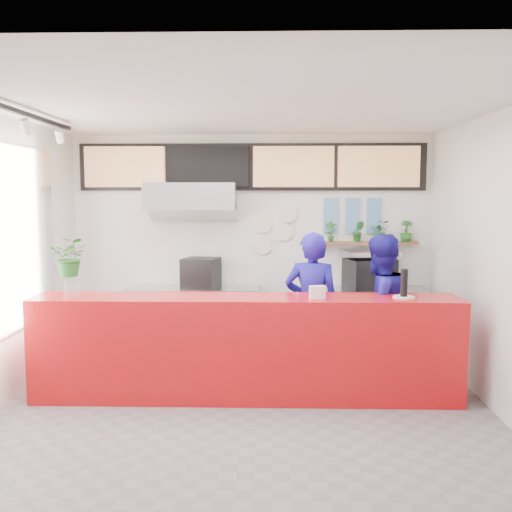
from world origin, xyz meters
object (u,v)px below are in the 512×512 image
at_px(espresso_machine, 370,274).
at_px(staff_center, 312,307).
at_px(service_counter, 246,348).
at_px(panini_oven, 201,273).
at_px(pepper_mill, 404,283).
at_px(staff_right, 378,311).

height_order(espresso_machine, staff_center, staff_center).
relative_size(service_counter, panini_oven, 9.98).
bearing_deg(service_counter, staff_center, 38.59).
bearing_deg(staff_center, pepper_mill, 155.61).
bearing_deg(staff_right, espresso_machine, -125.66).
height_order(panini_oven, staff_right, staff_right).
distance_m(espresso_machine, pepper_mill, 1.84).
height_order(staff_center, staff_right, staff_center).
bearing_deg(panini_oven, pepper_mill, -25.38).
bearing_deg(panini_oven, service_counter, -56.33).
height_order(espresso_machine, pepper_mill, pepper_mill).
xyz_separation_m(panini_oven, espresso_machine, (2.30, 0.00, -0.00)).
distance_m(service_counter, pepper_mill, 1.79).
bearing_deg(espresso_machine, service_counter, -149.67).
distance_m(espresso_machine, staff_right, 1.38).
xyz_separation_m(staff_center, staff_right, (0.74, -0.14, -0.01)).
relative_size(service_counter, staff_right, 2.60).
bearing_deg(staff_center, staff_right, 179.28).
distance_m(panini_oven, pepper_mill, 2.97).
relative_size(espresso_machine, staff_center, 0.36).
bearing_deg(staff_center, service_counter, 48.56).
xyz_separation_m(espresso_machine, staff_center, (-0.87, -1.21, -0.23)).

